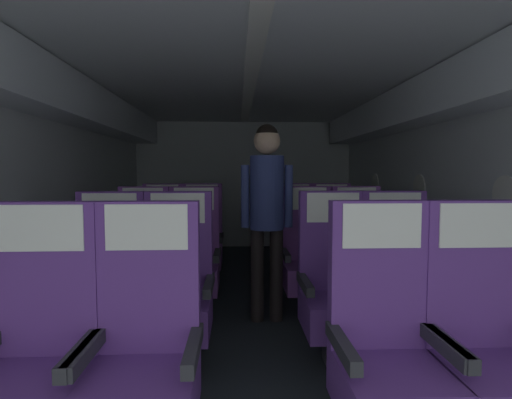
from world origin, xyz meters
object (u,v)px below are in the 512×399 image
Objects in this scene: seat_a_left_aisle at (144,358)px; seat_d_right_window at (294,242)px; seat_b_right_window at (335,290)px; seat_c_left_aisle at (194,261)px; seat_a_left_window at (36,361)px; seat_c_right_window at (308,260)px; seat_b_left_window at (107,293)px; seat_a_right_window at (387,353)px; seat_b_left_aisle at (177,292)px; seat_c_right_aisle at (359,259)px; seat_d_right_aisle at (333,241)px; seat_d_left_window at (162,243)px; seat_b_right_aisle at (398,289)px; flight_attendant at (267,200)px; seat_a_right_aisle at (486,351)px; seat_d_left_aisle at (202,242)px; seat_c_left_window at (142,261)px.

seat_a_left_aisle is 2.98m from seat_d_right_window.
seat_c_left_aisle is at bearing 137.74° from seat_b_right_window.
seat_a_left_window and seat_c_right_window have the same top height.
seat_b_right_window is (1.49, -0.01, 0.00)m from seat_b_left_window.
seat_b_left_aisle is at bearing 138.06° from seat_a_right_window.
seat_a_right_window is 2.80m from seat_d_right_window.
seat_d_right_window is at bearing 115.37° from seat_c_right_aisle.
seat_b_left_window is at bearing -148.15° from seat_c_right_window.
seat_b_left_window is 1.03m from seat_c_left_aisle.
seat_b_left_window is at bearing 178.28° from seat_b_left_aisle.
seat_c_right_aisle is at bearing -89.50° from seat_d_right_aisle.
seat_b_right_window is 2.38m from seat_d_left_window.
seat_a_left_window is 2.12m from seat_b_right_aisle.
seat_b_left_aisle is (0.45, -0.01, 0.00)m from seat_b_left_window.
seat_d_right_aisle is 0.68× the size of flight_attendant.
seat_c_right_window is (-0.45, 1.87, 0.00)m from seat_a_right_aisle.
seat_b_left_aisle is at bearing -137.79° from seat_c_right_window.
seat_b_left_aisle and seat_c_left_aisle have the same top height.
seat_b_right_window is at bearing 178.88° from seat_b_right_aisle.
flight_attendant is (-0.84, -0.21, 0.55)m from seat_c_right_aisle.
seat_b_right_aisle is at bearing -91.14° from seat_c_right_aisle.
seat_d_right_aisle is at bearing 62.13° from seat_a_left_aisle.
seat_d_right_aisle is at bearing 89.68° from seat_b_right_aisle.
seat_b_right_window is at bearing 32.18° from seat_a_left_window.
seat_a_left_window is 0.44m from seat_a_left_aisle.
seat_c_left_aisle and seat_d_left_aisle have the same top height.
seat_a_left_window and seat_d_right_aisle have the same top height.
seat_b_right_aisle is at bearing 90.50° from seat_a_right_aisle.
flight_attendant reaches higher than seat_b_right_window.
seat_c_left_aisle is at bearing 118.78° from seat_a_right_window.
seat_a_left_window and seat_d_left_aisle have the same top height.
seat_b_right_aisle is 2.67m from seat_d_left_window.
seat_b_right_aisle is at bearing -1.12° from seat_b_right_window.
seat_d_left_aisle is at bearing 179.98° from seat_d_right_aisle.
seat_b_right_window is 0.93m from seat_c_right_window.
seat_c_right_aisle is (1.92, -0.01, 0.00)m from seat_c_left_window.
seat_d_left_window is (-1.48, 2.80, 0.00)m from seat_a_right_window.
flight_attendant reaches higher than seat_b_left_window.
seat_b_left_window is at bearing 179.58° from seat_b_right_window.
seat_b_right_aisle and seat_c_left_window have the same top height.
seat_b_right_window is 1.00× the size of seat_d_left_window.
seat_d_left_aisle is at bearing 76.30° from seat_b_left_window.
seat_b_right_aisle and seat_d_left_aisle have the same top height.
seat_c_left_window is (0.00, 1.87, 0.00)m from seat_a_left_window.
seat_d_left_aisle is (-1.47, 2.80, 0.00)m from seat_a_right_aisle.
seat_d_left_aisle is 0.68× the size of flight_attendant.
seat_c_left_window is 1.00× the size of seat_c_right_aisle.
seat_a_left_aisle is 1.47m from seat_a_right_aisle.
seat_d_right_window is (0.00, 2.80, 0.00)m from seat_a_right_window.
seat_a_right_window is 0.93m from seat_b_right_window.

